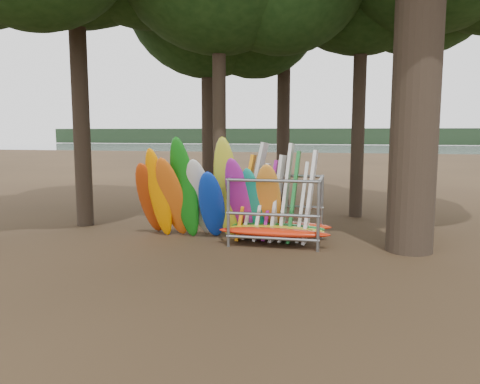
# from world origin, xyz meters

# --- Properties ---
(ground) EXTENTS (120.00, 120.00, 0.00)m
(ground) POSITION_xyz_m (0.00, 0.00, 0.00)
(ground) COLOR #47331E
(ground) RESTS_ON ground
(lake) EXTENTS (160.00, 160.00, 0.00)m
(lake) POSITION_xyz_m (0.00, 60.00, 0.00)
(lake) COLOR gray
(lake) RESTS_ON ground
(far_shore) EXTENTS (160.00, 4.00, 4.00)m
(far_shore) POSITION_xyz_m (0.00, 110.00, 2.00)
(far_shore) COLOR black
(far_shore) RESTS_ON ground
(kayak_row) EXTENTS (4.51, 1.99, 3.17)m
(kayak_row) POSITION_xyz_m (-1.30, 1.06, 1.27)
(kayak_row) COLOR #B63A0D
(kayak_row) RESTS_ON ground
(storage_rack) EXTENTS (3.11, 1.58, 2.90)m
(storage_rack) POSITION_xyz_m (0.78, 1.19, 0.92)
(storage_rack) COLOR gray
(storage_rack) RESTS_ON ground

